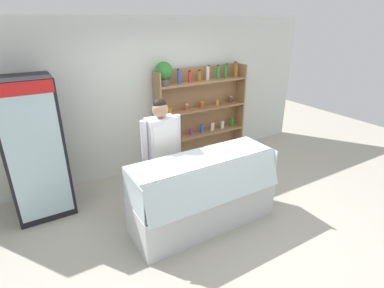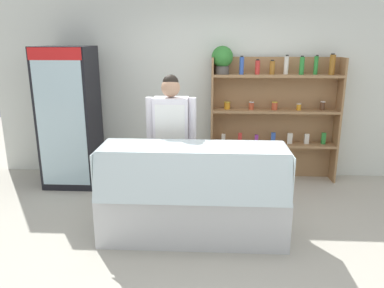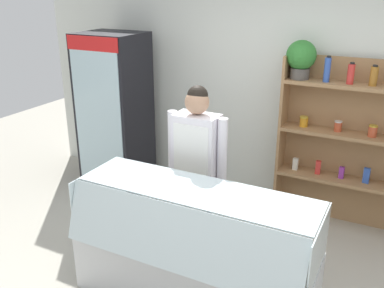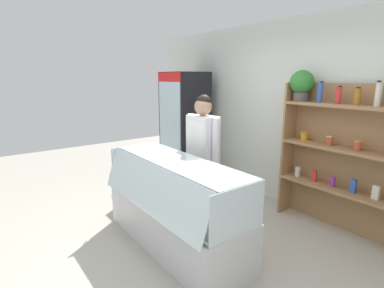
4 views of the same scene
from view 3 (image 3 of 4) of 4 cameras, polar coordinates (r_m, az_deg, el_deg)
back_wall at (r=4.95m, az=13.57°, el=6.41°), size 6.80×0.10×2.70m
drinks_fridge at (r=5.40m, az=-10.24°, el=3.89°), size 0.74×0.67×1.98m
shelving_unit at (r=4.69m, az=21.62°, el=1.94°), size 1.87×0.31×1.99m
deli_display_case at (r=3.69m, az=0.19°, el=-16.05°), size 1.97×0.75×1.01m
shop_clerk at (r=3.96m, az=0.62°, el=-1.94°), size 0.60×0.25×1.68m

